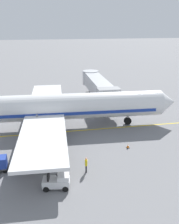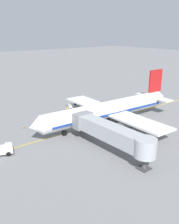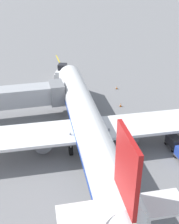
{
  "view_description": "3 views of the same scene",
  "coord_description": "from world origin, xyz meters",
  "px_view_note": "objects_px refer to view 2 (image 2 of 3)",
  "views": [
    {
      "loc": [
        31.71,
        -0.32,
        14.59
      ],
      "look_at": [
        -0.84,
        5.73,
        2.42
      ],
      "focal_mm": 39.28,
      "sensor_mm": 36.0,
      "label": 1
    },
    {
      "loc": [
        -40.0,
        36.78,
        19.92
      ],
      "look_at": [
        0.2,
        4.36,
        3.1
      ],
      "focal_mm": 40.74,
      "sensor_mm": 36.0,
      "label": 2
    },
    {
      "loc": [
        -8.29,
        -28.62,
        20.38
      ],
      "look_at": [
        -0.19,
        4.27,
        2.38
      ],
      "focal_mm": 45.09,
      "sensor_mm": 36.0,
      "label": 3
    }
  ],
  "objects_px": {
    "parked_airliner": "(109,110)",
    "baggage_tug_lead": "(73,106)",
    "baggage_cart_front": "(91,106)",
    "safety_cone_nose_right": "(56,122)",
    "safety_cone_nose_left": "(23,127)",
    "jet_bridge": "(111,133)",
    "baggage_cart_second_in_train": "(100,105)",
    "ground_crew_wing_walker": "(67,110)"
  },
  "relations": [
    {
      "from": "safety_cone_nose_right",
      "to": "safety_cone_nose_left",
      "type": "bearing_deg",
      "value": 76.3
    },
    {
      "from": "parked_airliner",
      "to": "safety_cone_nose_left",
      "type": "relative_size",
      "value": 63.25
    },
    {
      "from": "baggage_tug_lead",
      "to": "safety_cone_nose_left",
      "type": "height_order",
      "value": "baggage_tug_lead"
    },
    {
      "from": "parked_airliner",
      "to": "safety_cone_nose_right",
      "type": "relative_size",
      "value": 63.25
    },
    {
      "from": "baggage_tug_lead",
      "to": "baggage_cart_second_in_train",
      "type": "bearing_deg",
      "value": -123.25
    },
    {
      "from": "parked_airliner",
      "to": "baggage_tug_lead",
      "type": "xyz_separation_m",
      "value": [
        13.91,
        0.04,
        -2.47
      ]
    },
    {
      "from": "parked_airliner",
      "to": "baggage_cart_second_in_train",
      "type": "distance_m",
      "value": 11.84
    },
    {
      "from": "parked_airliner",
      "to": "ground_crew_wing_walker",
      "type": "relative_size",
      "value": 22.08
    },
    {
      "from": "baggage_tug_lead",
      "to": "ground_crew_wing_walker",
      "type": "xyz_separation_m",
      "value": [
        -2.04,
        3.09,
        0.24
      ]
    },
    {
      "from": "jet_bridge",
      "to": "ground_crew_wing_walker",
      "type": "bearing_deg",
      "value": -15.25
    },
    {
      "from": "baggage_cart_second_in_train",
      "to": "ground_crew_wing_walker",
      "type": "height_order",
      "value": "ground_crew_wing_walker"
    },
    {
      "from": "ground_crew_wing_walker",
      "to": "parked_airliner",
      "type": "bearing_deg",
      "value": -165.24
    },
    {
      "from": "parked_airliner",
      "to": "ground_crew_wing_walker",
      "type": "xyz_separation_m",
      "value": [
        11.88,
        3.13,
        -2.23
      ]
    },
    {
      "from": "safety_cone_nose_left",
      "to": "safety_cone_nose_right",
      "type": "relative_size",
      "value": 1.0
    },
    {
      "from": "jet_bridge",
      "to": "baggage_cart_second_in_train",
      "type": "bearing_deg",
      "value": -36.77
    },
    {
      "from": "safety_cone_nose_left",
      "to": "jet_bridge",
      "type": "bearing_deg",
      "value": -160.7
    },
    {
      "from": "jet_bridge",
      "to": "baggage_cart_front",
      "type": "bearing_deg",
      "value": -31.18
    },
    {
      "from": "jet_bridge",
      "to": "baggage_cart_front",
      "type": "height_order",
      "value": "jet_bridge"
    },
    {
      "from": "baggage_cart_front",
      "to": "baggage_cart_second_in_train",
      "type": "bearing_deg",
      "value": -94.55
    },
    {
      "from": "parked_airliner",
      "to": "baggage_cart_second_in_train",
      "type": "relative_size",
      "value": 12.8
    },
    {
      "from": "parked_airliner",
      "to": "ground_crew_wing_walker",
      "type": "bearing_deg",
      "value": 14.76
    },
    {
      "from": "safety_cone_nose_left",
      "to": "safety_cone_nose_right",
      "type": "height_order",
      "value": "same"
    },
    {
      "from": "baggage_cart_second_in_train",
      "to": "ground_crew_wing_walker",
      "type": "relative_size",
      "value": 1.73
    },
    {
      "from": "jet_bridge",
      "to": "safety_cone_nose_right",
      "type": "relative_size",
      "value": 30.04
    },
    {
      "from": "safety_cone_nose_left",
      "to": "parked_airliner",
      "type": "bearing_deg",
      "value": -120.31
    },
    {
      "from": "baggage_tug_lead",
      "to": "jet_bridge",
      "type": "bearing_deg",
      "value": 159.32
    },
    {
      "from": "parked_airliner",
      "to": "jet_bridge",
      "type": "relative_size",
      "value": 2.11
    },
    {
      "from": "parked_airliner",
      "to": "baggage_tug_lead",
      "type": "relative_size",
      "value": 14.03
    },
    {
      "from": "baggage_tug_lead",
      "to": "safety_cone_nose_right",
      "type": "relative_size",
      "value": 4.51
    },
    {
      "from": "parked_airliner",
      "to": "baggage_tug_lead",
      "type": "bearing_deg",
      "value": 0.17
    },
    {
      "from": "parked_airliner",
      "to": "safety_cone_nose_right",
      "type": "xyz_separation_m",
      "value": [
        7.68,
        9.08,
        -2.9
      ]
    },
    {
      "from": "baggage_cart_second_in_train",
      "to": "safety_cone_nose_left",
      "type": "height_order",
      "value": "baggage_cart_second_in_train"
    },
    {
      "from": "jet_bridge",
      "to": "baggage_cart_second_in_train",
      "type": "xyz_separation_m",
      "value": [
        20.22,
        -15.11,
        -2.51
      ]
    },
    {
      "from": "jet_bridge",
      "to": "baggage_cart_second_in_train",
      "type": "height_order",
      "value": "jet_bridge"
    },
    {
      "from": "parked_airliner",
      "to": "jet_bridge",
      "type": "height_order",
      "value": "parked_airliner"
    },
    {
      "from": "ground_crew_wing_walker",
      "to": "safety_cone_nose_left",
      "type": "relative_size",
      "value": 2.86
    },
    {
      "from": "baggage_cart_front",
      "to": "safety_cone_nose_right",
      "type": "distance_m",
      "value": 12.57
    },
    {
      "from": "baggage_tug_lead",
      "to": "safety_cone_nose_left",
      "type": "xyz_separation_m",
      "value": [
        -4.54,
        15.98,
        -0.42
      ]
    },
    {
      "from": "ground_crew_wing_walker",
      "to": "safety_cone_nose_right",
      "type": "bearing_deg",
      "value": 125.21
    },
    {
      "from": "jet_bridge",
      "to": "safety_cone_nose_right",
      "type": "height_order",
      "value": "jet_bridge"
    },
    {
      "from": "safety_cone_nose_left",
      "to": "safety_cone_nose_right",
      "type": "distance_m",
      "value": 7.15
    },
    {
      "from": "baggage_cart_front",
      "to": "safety_cone_nose_right",
      "type": "xyz_separation_m",
      "value": [
        -2.53,
        12.29,
        -0.66
      ]
    }
  ]
}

